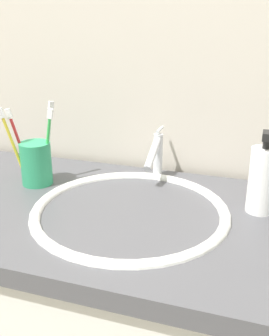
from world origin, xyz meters
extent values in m
cube|color=beige|center=(0.00, 0.30, 1.20)|extent=(2.37, 0.04, 2.40)
cube|color=#4C4C51|center=(0.00, 0.00, 0.89)|extent=(1.17, 0.52, 0.04)
ellipsoid|color=white|center=(0.01, 0.00, 0.85)|extent=(0.37, 0.37, 0.11)
torus|color=white|center=(0.01, 0.00, 0.91)|extent=(0.43, 0.43, 0.02)
cylinder|color=#595B60|center=(0.01, 0.00, 0.80)|extent=(0.03, 0.03, 0.01)
cylinder|color=silver|center=(0.01, 0.22, 0.96)|extent=(0.02, 0.02, 0.11)
cylinder|color=silver|center=(0.01, 0.17, 0.99)|extent=(0.02, 0.10, 0.07)
cylinder|color=silver|center=(0.01, 0.24, 1.03)|extent=(0.01, 0.05, 0.01)
cylinder|color=#2D9966|center=(-0.26, 0.07, 0.96)|extent=(0.08, 0.08, 0.11)
cylinder|color=yellow|center=(-0.30, 0.05, 1.00)|extent=(0.05, 0.03, 0.18)
cube|color=white|center=(-0.32, 0.04, 1.09)|extent=(0.02, 0.02, 0.03)
cylinder|color=white|center=(-0.24, 0.10, 1.00)|extent=(0.02, 0.03, 0.18)
cube|color=white|center=(-0.23, 0.11, 1.10)|extent=(0.01, 0.02, 0.03)
cylinder|color=red|center=(-0.29, 0.07, 1.00)|extent=(0.05, 0.03, 0.17)
cube|color=white|center=(-0.31, 0.06, 1.08)|extent=(0.02, 0.01, 0.03)
cylinder|color=green|center=(-0.23, 0.08, 1.00)|extent=(0.04, 0.01, 0.17)
cube|color=white|center=(-0.21, 0.08, 1.09)|extent=(0.02, 0.01, 0.03)
cylinder|color=white|center=(0.27, 0.09, 0.98)|extent=(0.06, 0.06, 0.14)
cylinder|color=black|center=(0.27, 0.09, 1.06)|extent=(0.02, 0.02, 0.02)
cube|color=black|center=(0.27, 0.08, 1.08)|extent=(0.02, 0.04, 0.02)
camera|label=1|loc=(0.27, -0.74, 1.31)|focal=43.78mm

